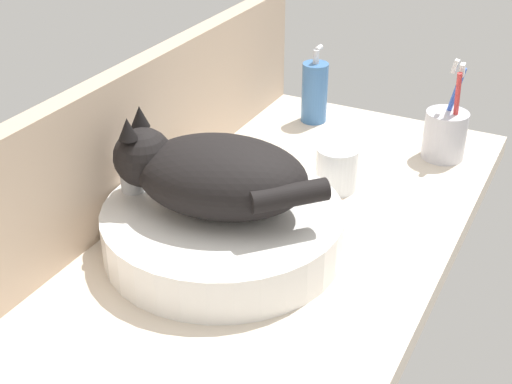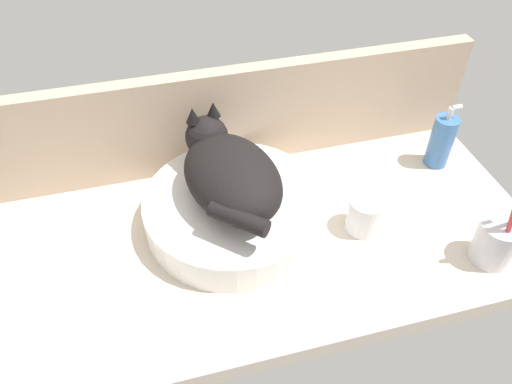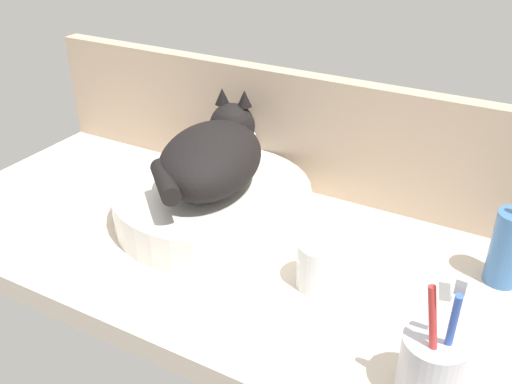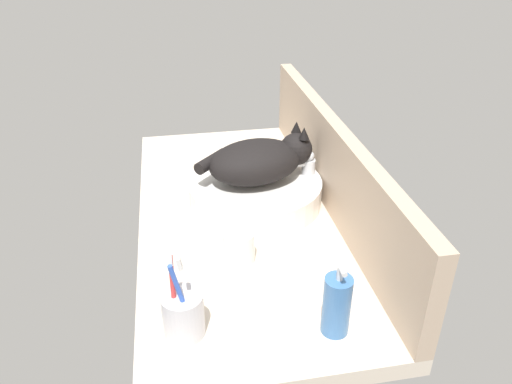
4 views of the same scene
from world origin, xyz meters
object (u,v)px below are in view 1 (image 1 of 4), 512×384
at_px(sink_basin, 223,229).
at_px(toothbrush_cup, 445,133).
at_px(cat, 212,174).
at_px(faucet, 139,188).
at_px(soap_dispenser, 315,92).
at_px(water_glass, 337,171).

height_order(sink_basin, toothbrush_cup, toothbrush_cup).
relative_size(sink_basin, cat, 1.11).
relative_size(cat, faucet, 2.36).
distance_m(cat, toothbrush_cup, 0.52).
bearing_deg(toothbrush_cup, soap_dispenser, 81.07).
xyz_separation_m(soap_dispenser, toothbrush_cup, (-0.04, -0.28, -0.02)).
relative_size(sink_basin, faucet, 2.63).
height_order(faucet, water_glass, faucet).
bearing_deg(water_glass, sink_basin, 161.60).
height_order(cat, soap_dispenser, cat).
bearing_deg(cat, toothbrush_cup, -26.87).
height_order(faucet, toothbrush_cup, toothbrush_cup).
xyz_separation_m(cat, soap_dispenser, (0.50, 0.05, -0.06)).
bearing_deg(sink_basin, soap_dispenser, 7.37).
bearing_deg(soap_dispenser, sink_basin, -172.63).
distance_m(soap_dispenser, water_glass, 0.29).
distance_m(faucet, toothbrush_cup, 0.58).
xyz_separation_m(sink_basin, faucet, (-0.01, 0.14, 0.04)).
height_order(sink_basin, soap_dispenser, soap_dispenser).
bearing_deg(faucet, water_glass, -40.37).
xyz_separation_m(sink_basin, toothbrush_cup, (0.45, -0.22, 0.01)).
xyz_separation_m(faucet, water_glass, (0.26, -0.22, -0.04)).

